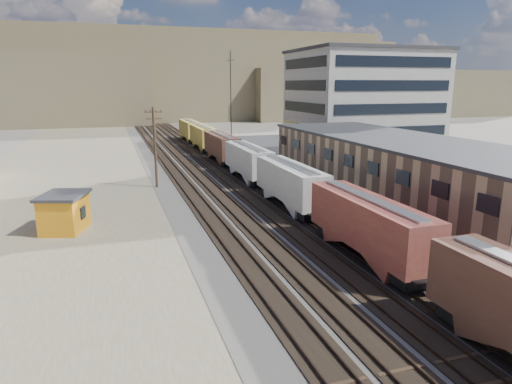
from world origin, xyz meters
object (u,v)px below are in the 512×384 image
object	(u,v)px
utility_pole_north	(155,146)
maintenance_shed	(64,212)
parked_car_blue	(381,160)
freight_train	(266,169)

from	to	relation	value
utility_pole_north	maintenance_shed	distance (m)	18.37
utility_pole_north	parked_car_blue	xyz separation A→B (m)	(36.34, 5.86, -4.55)
freight_train	parked_car_blue	world-z (taller)	freight_train
freight_train	parked_car_blue	distance (m)	27.17
maintenance_shed	parked_car_blue	size ratio (longest dim) A/B	1.01
utility_pole_north	freight_train	bearing A→B (deg)	-28.38
freight_train	maintenance_shed	bearing A→B (deg)	-158.38
freight_train	parked_car_blue	size ratio (longest dim) A/B	22.13
freight_train	parked_car_blue	xyz separation A→B (m)	(24.04, 12.51, -2.04)
freight_train	utility_pole_north	xyz separation A→B (m)	(-12.30, 6.64, 2.50)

